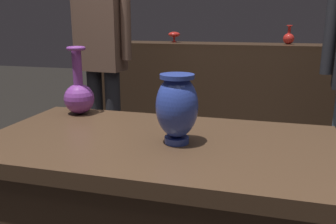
{
  "coord_description": "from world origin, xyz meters",
  "views": [
    {
      "loc": [
        0.32,
        -1.08,
        1.19
      ],
      "look_at": [
        0.03,
        -0.01,
        0.9
      ],
      "focal_mm": 37.48,
      "sensor_mm": 36.0,
      "label": 1
    }
  ],
  "objects_px": {
    "vase_tall_behind": "(79,94)",
    "visitor_near_left": "(102,47)",
    "shelf_vase_right": "(289,38)",
    "shelf_vase_left": "(174,35)",
    "vase_centerpiece": "(177,106)"
  },
  "relations": [
    {
      "from": "vase_tall_behind",
      "to": "shelf_vase_right",
      "type": "distance_m",
      "value": 2.2
    },
    {
      "from": "shelf_vase_right",
      "to": "vase_tall_behind",
      "type": "bearing_deg",
      "value": -115.65
    },
    {
      "from": "vase_tall_behind",
      "to": "shelf_vase_right",
      "type": "relative_size",
      "value": 1.75
    },
    {
      "from": "shelf_vase_left",
      "to": "visitor_near_left",
      "type": "bearing_deg",
      "value": -105.45
    },
    {
      "from": "shelf_vase_right",
      "to": "visitor_near_left",
      "type": "relative_size",
      "value": 0.1
    },
    {
      "from": "shelf_vase_left",
      "to": "visitor_near_left",
      "type": "distance_m",
      "value": 1.04
    },
    {
      "from": "vase_centerpiece",
      "to": "shelf_vase_left",
      "type": "distance_m",
      "value": 2.34
    },
    {
      "from": "shelf_vase_left",
      "to": "visitor_near_left",
      "type": "height_order",
      "value": "visitor_near_left"
    },
    {
      "from": "visitor_near_left",
      "to": "shelf_vase_right",
      "type": "bearing_deg",
      "value": -136.92
    },
    {
      "from": "vase_tall_behind",
      "to": "visitor_near_left",
      "type": "xyz_separation_m",
      "value": [
        -0.37,
        1.0,
        0.12
      ]
    },
    {
      "from": "vase_tall_behind",
      "to": "visitor_near_left",
      "type": "distance_m",
      "value": 1.07
    },
    {
      "from": "vase_centerpiece",
      "to": "vase_tall_behind",
      "type": "xyz_separation_m",
      "value": [
        -0.5,
        0.26,
        -0.04
      ]
    },
    {
      "from": "vase_centerpiece",
      "to": "shelf_vase_right",
      "type": "distance_m",
      "value": 2.29
    },
    {
      "from": "vase_centerpiece",
      "to": "visitor_near_left",
      "type": "distance_m",
      "value": 1.52
    },
    {
      "from": "vase_centerpiece",
      "to": "vase_tall_behind",
      "type": "relative_size",
      "value": 0.79
    }
  ]
}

